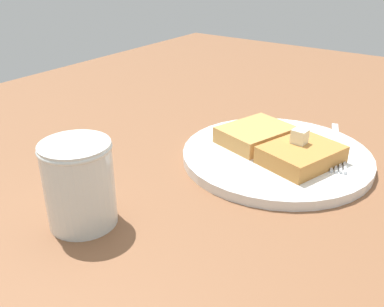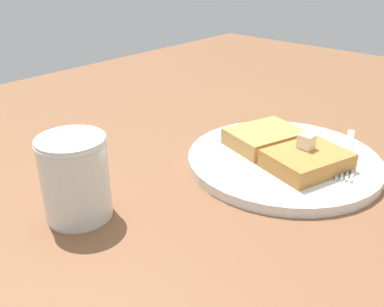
# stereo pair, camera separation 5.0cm
# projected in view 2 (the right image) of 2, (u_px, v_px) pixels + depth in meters

# --- Properties ---
(table_surface) EXTENTS (1.30, 1.30, 0.03)m
(table_surface) POSITION_uv_depth(u_px,v_px,m) (315.00, 159.00, 0.61)
(table_surface) COLOR brown
(table_surface) RESTS_ON ground
(plate) EXTENTS (0.25, 0.25, 0.01)m
(plate) POSITION_uv_depth(u_px,v_px,m) (283.00, 160.00, 0.56)
(plate) COLOR white
(plate) RESTS_ON table_surface
(toast_slice_left) EXTENTS (0.10, 0.11, 0.02)m
(toast_slice_left) POSITION_uv_depth(u_px,v_px,m) (307.00, 160.00, 0.53)
(toast_slice_left) COLOR #BD7E3B
(toast_slice_left) RESTS_ON plate
(toast_slice_middle) EXTENTS (0.10, 0.11, 0.02)m
(toast_slice_middle) POSITION_uv_depth(u_px,v_px,m) (265.00, 138.00, 0.59)
(toast_slice_middle) COLOR tan
(toast_slice_middle) RESTS_ON plate
(butter_pat_primary) EXTENTS (0.02, 0.02, 0.02)m
(butter_pat_primary) POSITION_uv_depth(u_px,v_px,m) (306.00, 141.00, 0.53)
(butter_pat_primary) COLOR #F2ECC7
(butter_pat_primary) RESTS_ON toast_slice_left
(fork) EXTENTS (0.07, 0.16, 0.00)m
(fork) POSITION_uv_depth(u_px,v_px,m) (347.00, 156.00, 0.56)
(fork) COLOR silver
(fork) RESTS_ON plate
(syrup_jar) EXTENTS (0.07, 0.07, 0.09)m
(syrup_jar) POSITION_uv_depth(u_px,v_px,m) (76.00, 181.00, 0.44)
(syrup_jar) COLOR #35160A
(syrup_jar) RESTS_ON table_surface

